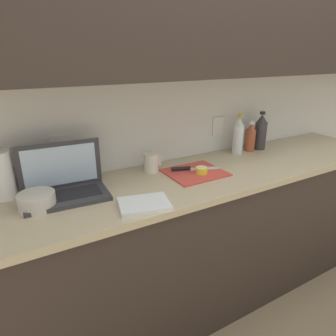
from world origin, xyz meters
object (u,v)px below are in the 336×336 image
laptop (64,184)px  paper_towel_roll (1,175)px  bottle_green_soda (261,132)px  measuring_cup (151,163)px  lemon_half_cut (202,170)px  bottle_oil_tall (250,138)px  knife (187,169)px  cutting_board (195,172)px  bowl_white (37,201)px  bottle_water_clear (238,136)px

laptop → paper_towel_roll: bearing=160.1°
bottle_green_soda → measuring_cup: bearing=-179.1°
lemon_half_cut → bottle_oil_tall: size_ratio=0.33×
knife → cutting_board: bearing=-44.2°
cutting_board → bottle_oil_tall: bearing=15.8°
laptop → bottle_green_soda: bottle_green_soda is taller
paper_towel_roll → bottle_oil_tall: bearing=-1.1°
lemon_half_cut → bowl_white: bearing=177.5°
bottle_oil_tall → paper_towel_roll: paper_towel_roll is taller
bowl_white → laptop: bearing=29.7°
knife → bowl_white: 0.81m
laptop → cutting_board: bearing=-2.5°
laptop → paper_towel_roll: laptop is taller
knife → measuring_cup: bearing=170.1°
laptop → bowl_white: (-0.13, -0.08, -0.02)m
bottle_green_soda → paper_towel_roll: size_ratio=1.16×
laptop → measuring_cup: (0.50, 0.07, -0.00)m
knife → lemon_half_cut: lemon_half_cut is taller
bottle_water_clear → laptop: bearing=-175.9°
laptop → lemon_half_cut: (0.72, -0.11, -0.03)m
knife → bottle_green_soda: 0.71m
bowl_white → paper_towel_roll: bearing=121.6°
measuring_cup → bottle_oil_tall: bearing=1.0°
paper_towel_roll → bowl_white: bearing=-58.4°
lemon_half_cut → paper_towel_roll: size_ratio=0.30×
bottle_oil_tall → bottle_water_clear: bearing=-180.0°
measuring_cup → cutting_board: bearing=-36.2°
cutting_board → bottle_water_clear: (0.46, 0.16, 0.12)m
laptop → bottle_green_soda: (1.37, 0.08, 0.06)m
cutting_board → knife: 0.05m
cutting_board → bottle_green_soda: bearing=13.7°
bowl_white → paper_towel_roll: size_ratio=0.70×
bottle_water_clear → knife: bearing=-166.6°
bottle_water_clear → bowl_white: 1.31m
bottle_water_clear → bottle_green_soda: bearing=0.0°
cutting_board → measuring_cup: measuring_cup is taller
bottle_oil_tall → measuring_cup: 0.78m
laptop → measuring_cup: 0.50m
bottle_green_soda → bowl_white: size_ratio=1.67×
lemon_half_cut → paper_towel_roll: (-0.97, 0.22, 0.09)m
bowl_white → bottle_water_clear: bearing=7.0°
lemon_half_cut → bottle_green_soda: bottle_green_soda is taller
bottle_oil_tall → cutting_board: bearing=-164.2°
bottle_green_soda → bowl_white: (-1.50, -0.16, -0.09)m
laptop → bottle_oil_tall: bearing=7.6°
cutting_board → paper_towel_roll: size_ratio=1.40×
knife → bowl_white: bearing=-157.4°
bottle_green_soda → bowl_white: 1.51m
knife → measuring_cup: (-0.18, 0.10, 0.04)m
laptop → bottle_oil_tall: (1.27, 0.08, 0.04)m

